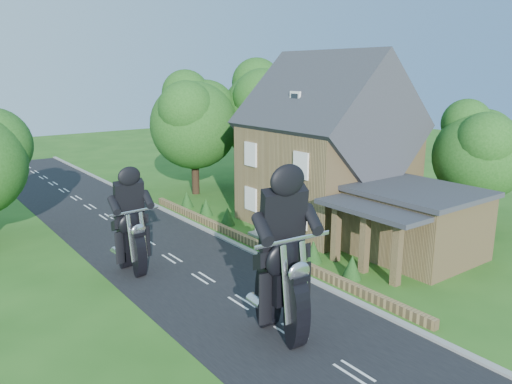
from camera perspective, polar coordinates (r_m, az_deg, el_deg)
ground at (r=20.49m, az=-1.65°, el=-12.51°), size 120.00×120.00×0.00m
road at (r=20.48m, az=-1.65°, el=-12.48°), size 7.00×80.00×0.02m
kerb at (r=22.56m, az=6.07°, el=-9.86°), size 0.30×80.00×0.12m
garden_wall at (r=26.48m, az=-0.26°, el=-5.82°), size 0.30×22.00×0.40m
house at (r=30.13m, az=8.12°, el=4.57°), size 9.54×8.64×10.24m
annex at (r=25.94m, az=17.56°, el=-3.26°), size 7.05×5.94×3.44m
tree_annex_side at (r=31.85m, az=24.36°, el=4.62°), size 5.64×5.20×7.48m
tree_house_right at (r=36.26m, az=12.22°, el=7.28°), size 6.51×6.00×8.40m
tree_behind_house at (r=39.91m, az=1.65°, el=9.64°), size 7.81×7.20×10.08m
tree_behind_left at (r=37.38m, az=-6.65°, el=8.52°), size 6.94×6.40×9.16m
shrub_a at (r=22.82m, az=10.90°, el=-8.42°), size 0.90×0.90×1.10m
shrub_b at (r=24.44m, az=6.56°, el=-6.74°), size 0.90×0.90×1.10m
shrub_c at (r=26.20m, az=2.81°, el=-5.24°), size 0.90×0.90×1.10m
shrub_d at (r=30.04m, az=-3.27°, el=-2.76°), size 0.90×0.90×1.10m
shrub_e at (r=32.07m, az=-5.74°, el=-1.74°), size 0.90×0.90×1.10m
shrub_f at (r=34.17m, az=-7.91°, el=-0.84°), size 0.90×0.90×1.10m
motorcycle_lead at (r=17.74m, az=2.98°, el=-13.58°), size 0.67×2.02×1.84m
motorcycle_follow at (r=23.68m, az=-13.94°, el=-7.25°), size 0.51×1.63×1.49m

